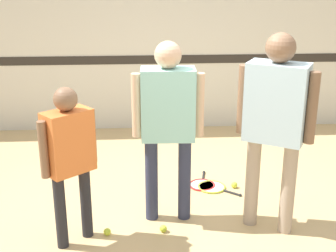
{
  "coord_description": "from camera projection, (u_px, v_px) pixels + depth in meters",
  "views": [
    {
      "loc": [
        -0.43,
        -3.89,
        2.3
      ],
      "look_at": [
        -0.19,
        0.07,
        0.93
      ],
      "focal_mm": 50.0,
      "sensor_mm": 36.0,
      "label": 1
    }
  ],
  "objects": [
    {
      "name": "ground_plane",
      "position": [
        188.0,
        221.0,
        4.45
      ],
      "size": [
        16.0,
        16.0,
        0.0
      ],
      "primitive_type": "plane",
      "color": "tan"
    },
    {
      "name": "wall_back",
      "position": [
        170.0,
        18.0,
        6.51
      ],
      "size": [
        16.0,
        0.07,
        3.2
      ],
      "color": "silver",
      "rests_on": "ground_plane"
    },
    {
      "name": "person_instructor",
      "position": [
        168.0,
        114.0,
        4.16
      ],
      "size": [
        0.64,
        0.28,
        1.7
      ],
      "rotation": [
        0.0,
        0.0,
        -0.03
      ],
      "color": "#2D334C",
      "rests_on": "ground_plane"
    },
    {
      "name": "person_student_left",
      "position": [
        69.0,
        150.0,
        3.84
      ],
      "size": [
        0.44,
        0.41,
        1.39
      ],
      "rotation": [
        0.0,
        0.0,
        0.69
      ],
      "color": "#232328",
      "rests_on": "ground_plane"
    },
    {
      "name": "person_student_right",
      "position": [
        276.0,
        113.0,
        3.98
      ],
      "size": [
        0.6,
        0.49,
        1.79
      ],
      "rotation": [
        0.0,
        0.0,
        2.63
      ],
      "color": "tan",
      "rests_on": "ground_plane"
    },
    {
      "name": "racket_spare_on_floor",
      "position": [
        213.0,
        187.0,
        5.09
      ],
      "size": [
        0.5,
        0.45,
        0.03
      ],
      "rotation": [
        0.0,
        0.0,
        5.61
      ],
      "color": "#C6D838",
      "rests_on": "ground_plane"
    },
    {
      "name": "racket_second_spare",
      "position": [
        202.0,
        184.0,
        5.16
      ],
      "size": [
        0.34,
        0.52,
        0.03
      ],
      "rotation": [
        0.0,
        0.0,
        1.38
      ],
      "color": "red",
      "rests_on": "ground_plane"
    },
    {
      "name": "tennis_ball_near_instructor",
      "position": [
        163.0,
        229.0,
        4.25
      ],
      "size": [
        0.07,
        0.07,
        0.07
      ],
      "primitive_type": "sphere",
      "color": "#CCE038",
      "rests_on": "ground_plane"
    },
    {
      "name": "tennis_ball_by_spare_racket",
      "position": [
        234.0,
        185.0,
        5.09
      ],
      "size": [
        0.07,
        0.07,
        0.07
      ],
      "primitive_type": "sphere",
      "color": "#CCE038",
      "rests_on": "ground_plane"
    },
    {
      "name": "tennis_ball_stray_left",
      "position": [
        107.0,
        232.0,
        4.2
      ],
      "size": [
        0.07,
        0.07,
        0.07
      ],
      "primitive_type": "sphere",
      "color": "#CCE038",
      "rests_on": "ground_plane"
    }
  ]
}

